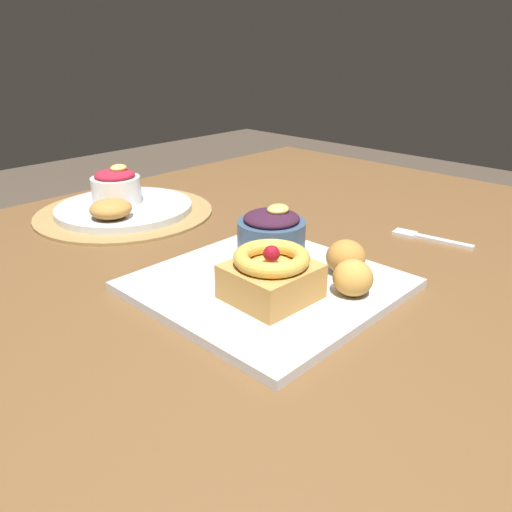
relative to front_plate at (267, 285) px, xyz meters
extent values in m
cube|color=brown|center=(0.07, 0.07, -0.03)|extent=(1.31, 1.02, 0.04)
cylinder|color=brown|center=(0.63, 0.49, -0.39)|extent=(0.07, 0.07, 0.69)
cylinder|color=#997A47|center=(0.04, 0.39, 0.00)|extent=(0.32, 0.32, 0.00)
cube|color=silver|center=(0.00, 0.00, 0.00)|extent=(0.29, 0.29, 0.01)
cube|color=#C68E47|center=(-0.03, -0.03, 0.03)|extent=(0.10, 0.09, 0.04)
torus|color=#E5BC4C|center=(-0.03, -0.03, 0.06)|extent=(0.09, 0.09, 0.02)
sphere|color=maroon|center=(-0.03, -0.03, 0.06)|extent=(0.02, 0.02, 0.02)
cylinder|color=#3D5675|center=(0.06, 0.05, 0.03)|extent=(0.09, 0.09, 0.05)
ellipsoid|color=#38192D|center=(0.06, 0.05, 0.06)|extent=(0.08, 0.08, 0.02)
ellipsoid|color=#EAD666|center=(0.07, 0.04, 0.08)|extent=(0.03, 0.03, 0.01)
ellipsoid|color=#BC7F38|center=(0.09, -0.06, 0.03)|extent=(0.05, 0.05, 0.04)
ellipsoid|color=gold|center=(0.04, -0.10, 0.03)|extent=(0.05, 0.05, 0.04)
cylinder|color=silver|center=(0.04, 0.39, 0.01)|extent=(0.24, 0.24, 0.01)
cylinder|color=white|center=(0.04, 0.41, 0.04)|extent=(0.09, 0.09, 0.05)
ellipsoid|color=#A31E33|center=(0.04, 0.41, 0.06)|extent=(0.07, 0.07, 0.02)
ellipsoid|color=#EAD666|center=(0.05, 0.40, 0.08)|extent=(0.03, 0.03, 0.01)
ellipsoid|color=#B77F3D|center=(-0.01, 0.34, 0.03)|extent=(0.07, 0.07, 0.03)
cube|color=silver|center=(0.31, -0.09, 0.00)|extent=(0.02, 0.09, 0.00)
cube|color=silver|center=(0.30, -0.03, 0.00)|extent=(0.03, 0.04, 0.00)
camera|label=1|loc=(-0.42, -0.38, 0.29)|focal=35.41mm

